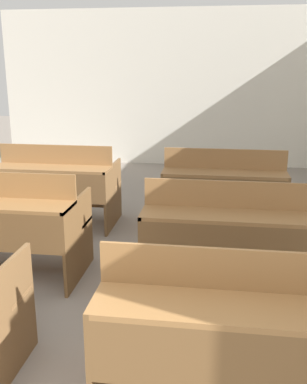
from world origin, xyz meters
name	(u,v)px	position (x,y,z in m)	size (l,w,h in m)	color
wall_back	(173,89)	(0.00, 7.46, 1.40)	(6.41, 0.06, 2.81)	white
bench_front_right	(227,329)	(0.95, 1.14, 0.50)	(1.32, 0.77, 0.95)	brown
bench_second_left	(5,222)	(-0.95, 2.53, 0.50)	(1.32, 0.77, 0.95)	brown
bench_second_right	(226,235)	(0.96, 2.50, 0.50)	(1.32, 0.77, 0.95)	brown
bench_third_left	(57,183)	(-0.97, 3.89, 0.50)	(1.32, 0.77, 0.95)	brown
bench_third_right	(224,189)	(0.95, 3.91, 0.50)	(1.32, 0.77, 0.95)	brown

